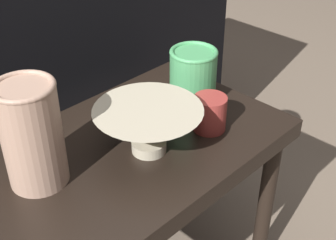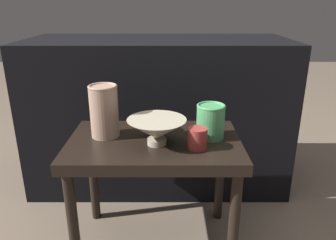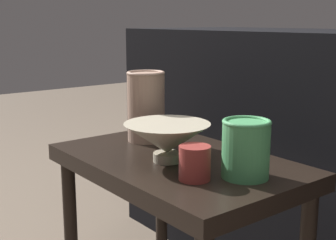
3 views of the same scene
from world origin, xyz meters
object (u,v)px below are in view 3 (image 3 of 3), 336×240
at_px(vase_colorful_right, 246,148).
at_px(cup, 195,163).
at_px(bowl, 167,139).
at_px(vase_textured_left, 146,105).

xyz_separation_m(vase_colorful_right, cup, (-0.05, -0.09, -0.03)).
distance_m(vase_colorful_right, cup, 0.11).
xyz_separation_m(bowl, cup, (0.13, -0.03, -0.02)).
bearing_deg(bowl, cup, -13.98).
height_order(bowl, cup, bowl).
relative_size(vase_textured_left, vase_colorful_right, 1.53).
height_order(vase_colorful_right, cup, vase_colorful_right).
distance_m(vase_textured_left, cup, 0.34).
xyz_separation_m(bowl, vase_textured_left, (-0.19, 0.07, 0.04)).
xyz_separation_m(vase_textured_left, cup, (0.32, -0.11, -0.06)).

